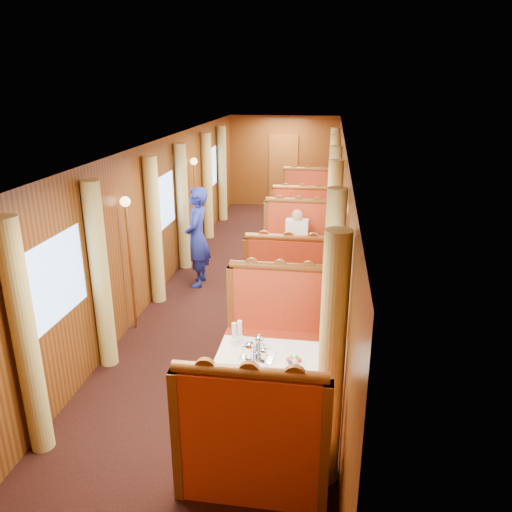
% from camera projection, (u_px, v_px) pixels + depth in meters
% --- Properties ---
extents(floor, '(3.00, 12.00, 0.01)m').
position_uv_depth(floor, '(250.00, 286.00, 8.73)').
color(floor, black).
rests_on(floor, ground).
extents(ceiling, '(3.00, 12.00, 0.01)m').
position_uv_depth(ceiling, '(249.00, 141.00, 7.89)').
color(ceiling, silver).
rests_on(ceiling, wall_left).
extents(wall_far, '(3.00, 0.01, 2.50)m').
position_uv_depth(wall_far, '(283.00, 162.00, 13.91)').
color(wall_far, brown).
rests_on(wall_far, floor).
extents(wall_near, '(3.00, 0.01, 2.50)m').
position_uv_depth(wall_near, '(75.00, 502.00, 2.72)').
color(wall_near, brown).
rests_on(wall_near, floor).
extents(wall_left, '(0.01, 12.00, 2.50)m').
position_uv_depth(wall_left, '(163.00, 214.00, 8.52)').
color(wall_left, brown).
rests_on(wall_left, floor).
extents(wall_right, '(0.01, 12.00, 2.50)m').
position_uv_depth(wall_right, '(340.00, 221.00, 8.11)').
color(wall_right, brown).
rests_on(wall_right, floor).
extents(doorway_far, '(0.80, 0.04, 2.00)m').
position_uv_depth(doorway_far, '(283.00, 171.00, 13.96)').
color(doorway_far, brown).
rests_on(doorway_far, floor).
extents(table_near, '(1.05, 0.72, 0.75)m').
position_uv_depth(table_near, '(267.00, 387.00, 5.24)').
color(table_near, white).
rests_on(table_near, floor).
extents(banquette_near_fwd, '(1.30, 0.55, 1.34)m').
position_uv_depth(banquette_near_fwd, '(253.00, 450.00, 4.28)').
color(banquette_near_fwd, '#A81812').
rests_on(banquette_near_fwd, floor).
extents(banquette_near_aft, '(1.30, 0.55, 1.34)m').
position_uv_depth(banquette_near_aft, '(278.00, 336.00, 6.17)').
color(banquette_near_aft, '#A81812').
rests_on(banquette_near_aft, floor).
extents(table_mid, '(1.05, 0.72, 0.75)m').
position_uv_depth(table_mid, '(293.00, 269.00, 8.50)').
color(table_mid, white).
rests_on(table_mid, floor).
extents(banquette_mid_fwd, '(1.30, 0.55, 1.34)m').
position_uv_depth(banquette_mid_fwd, '(288.00, 289.00, 7.54)').
color(banquette_mid_fwd, '#A81812').
rests_on(banquette_mid_fwd, floor).
extents(banquette_mid_aft, '(1.30, 0.55, 1.34)m').
position_uv_depth(banquette_mid_aft, '(297.00, 247.00, 9.43)').
color(banquette_mid_aft, '#A81812').
rests_on(banquette_mid_aft, floor).
extents(table_far, '(1.05, 0.72, 0.75)m').
position_uv_depth(table_far, '(304.00, 216.00, 11.76)').
color(table_far, white).
rests_on(table_far, floor).
extents(banquette_far_fwd, '(1.30, 0.55, 1.34)m').
position_uv_depth(banquette_far_fwd, '(302.00, 226.00, 10.80)').
color(banquette_far_fwd, '#A81812').
rests_on(banquette_far_fwd, floor).
extents(banquette_far_aft, '(1.30, 0.55, 1.34)m').
position_uv_depth(banquette_far_aft, '(307.00, 204.00, 12.69)').
color(banquette_far_aft, '#A81812').
rests_on(banquette_far_aft, floor).
extents(tea_tray, '(0.37, 0.30, 0.01)m').
position_uv_depth(tea_tray, '(258.00, 356.00, 5.09)').
color(tea_tray, silver).
rests_on(tea_tray, table_near).
extents(teapot_left, '(0.22, 0.20, 0.15)m').
position_uv_depth(teapot_left, '(250.00, 352.00, 5.03)').
color(teapot_left, silver).
rests_on(teapot_left, tea_tray).
extents(teapot_right, '(0.16, 0.13, 0.11)m').
position_uv_depth(teapot_right, '(263.00, 356.00, 5.00)').
color(teapot_right, silver).
rests_on(teapot_right, tea_tray).
extents(teapot_back, '(0.21, 0.18, 0.14)m').
position_uv_depth(teapot_back, '(259.00, 345.00, 5.17)').
color(teapot_back, silver).
rests_on(teapot_back, tea_tray).
extents(fruit_plate, '(0.24, 0.24, 0.05)m').
position_uv_depth(fruit_plate, '(294.00, 361.00, 4.97)').
color(fruit_plate, white).
rests_on(fruit_plate, table_near).
extents(cup_inboard, '(0.08, 0.08, 0.26)m').
position_uv_depth(cup_inboard, '(234.00, 337.00, 5.27)').
color(cup_inboard, white).
rests_on(cup_inboard, table_near).
extents(cup_outboard, '(0.08, 0.08, 0.26)m').
position_uv_depth(cup_outboard, '(240.00, 334.00, 5.32)').
color(cup_outboard, white).
rests_on(cup_outboard, table_near).
extents(rose_vase_mid, '(0.06, 0.06, 0.36)m').
position_uv_depth(rose_vase_mid, '(294.00, 238.00, 8.32)').
color(rose_vase_mid, silver).
rests_on(rose_vase_mid, table_mid).
extents(rose_vase_far, '(0.06, 0.06, 0.36)m').
position_uv_depth(rose_vase_far, '(304.00, 193.00, 11.57)').
color(rose_vase_far, silver).
rests_on(rose_vase_far, table_far).
extents(window_left_near, '(0.01, 1.20, 0.90)m').
position_uv_depth(window_left_near, '(55.00, 280.00, 5.19)').
color(window_left_near, '#80ADE4').
rests_on(window_left_near, wall_left).
extents(curtain_left_near_a, '(0.22, 0.22, 2.35)m').
position_uv_depth(curtain_left_near_a, '(25.00, 341.00, 4.54)').
color(curtain_left_near_a, '#D6C46D').
rests_on(curtain_left_near_a, floor).
extents(curtain_left_near_b, '(0.22, 0.22, 2.35)m').
position_uv_depth(curtain_left_near_b, '(100.00, 277.00, 5.99)').
color(curtain_left_near_b, '#D6C46D').
rests_on(curtain_left_near_b, floor).
extents(window_right_near, '(0.01, 1.20, 0.90)m').
position_uv_depth(window_right_near, '(344.00, 297.00, 4.78)').
color(window_right_near, '#80ADE4').
rests_on(window_right_near, wall_right).
extents(curtain_right_near_a, '(0.22, 0.22, 2.35)m').
position_uv_depth(curtain_right_near_a, '(331.00, 365.00, 4.16)').
color(curtain_right_near_a, '#D6C46D').
rests_on(curtain_right_near_a, floor).
extents(curtain_right_near_b, '(0.22, 0.22, 2.35)m').
position_uv_depth(curtain_right_near_b, '(332.00, 291.00, 5.61)').
color(curtain_right_near_b, '#D6C46D').
rests_on(curtain_right_near_b, floor).
extents(window_left_mid, '(0.01, 1.20, 0.90)m').
position_uv_depth(window_left_mid, '(163.00, 203.00, 8.45)').
color(window_left_mid, '#80ADE4').
rests_on(window_left_mid, wall_left).
extents(curtain_left_mid_a, '(0.22, 0.22, 2.35)m').
position_uv_depth(curtain_left_mid_a, '(155.00, 231.00, 7.80)').
color(curtain_left_mid_a, '#D6C46D').
rests_on(curtain_left_mid_a, floor).
extents(curtain_left_mid_b, '(0.22, 0.22, 2.35)m').
position_uv_depth(curtain_left_mid_b, '(183.00, 208.00, 9.25)').
color(curtain_left_mid_b, '#D6C46D').
rests_on(curtain_left_mid_b, floor).
extents(window_right_mid, '(0.01, 1.20, 0.90)m').
position_uv_depth(window_right_mid, '(340.00, 209.00, 8.04)').
color(window_right_mid, '#80ADE4').
rests_on(window_right_mid, wall_right).
extents(curtain_right_mid_a, '(0.22, 0.22, 2.35)m').
position_uv_depth(curtain_right_mid_a, '(332.00, 239.00, 7.42)').
color(curtain_right_mid_a, '#D6C46D').
rests_on(curtain_right_mid_a, floor).
extents(curtain_right_mid_b, '(0.22, 0.22, 2.35)m').
position_uv_depth(curtain_right_mid_b, '(333.00, 213.00, 8.87)').
color(curtain_right_mid_b, '#D6C46D').
rests_on(curtain_right_mid_b, floor).
extents(window_left_far, '(0.01, 1.20, 0.90)m').
position_uv_depth(window_left_far, '(211.00, 168.00, 11.71)').
color(window_left_far, '#80ADE4').
rests_on(window_left_far, wall_left).
extents(curtain_left_far_a, '(0.22, 0.22, 2.35)m').
position_uv_depth(curtain_left_far_a, '(207.00, 187.00, 11.06)').
color(curtain_left_far_a, '#D6C46D').
rests_on(curtain_left_far_a, floor).
extents(curtain_left_far_b, '(0.22, 0.22, 2.35)m').
position_uv_depth(curtain_left_far_b, '(222.00, 174.00, 12.52)').
color(curtain_left_far_b, '#D6C46D').
rests_on(curtain_left_far_b, floor).
extents(window_right_far, '(0.01, 1.20, 0.90)m').
position_uv_depth(window_right_far, '(338.00, 171.00, 11.30)').
color(window_right_far, '#80ADE4').
rests_on(window_right_far, wall_right).
extents(curtain_right_far_a, '(0.22, 0.22, 2.35)m').
position_uv_depth(curtain_right_far_a, '(333.00, 190.00, 10.68)').
color(curtain_right_far_a, '#D6C46D').
rests_on(curtain_right_far_a, floor).
extents(curtain_right_far_b, '(0.22, 0.22, 2.35)m').
position_uv_depth(curtain_right_far_b, '(333.00, 177.00, 12.14)').
color(curtain_right_far_b, '#D6C46D').
rests_on(curtain_right_far_b, floor).
extents(sconce_left_fore, '(0.14, 0.14, 1.95)m').
position_uv_depth(sconce_left_fore, '(128.00, 237.00, 6.83)').
color(sconce_left_fore, '#BF8C3F').
rests_on(sconce_left_fore, floor).
extents(sconce_right_fore, '(0.14, 0.14, 1.95)m').
position_uv_depth(sconce_right_fore, '(335.00, 246.00, 6.44)').
color(sconce_right_fore, '#BF8C3F').
rests_on(sconce_right_fore, floor).
extents(sconce_left_aft, '(0.14, 0.14, 1.95)m').
position_uv_depth(sconce_left_aft, '(195.00, 186.00, 10.09)').
color(sconce_left_aft, '#BF8C3F').
rests_on(sconce_left_aft, floor).
extents(sconce_right_aft, '(0.14, 0.14, 1.95)m').
position_uv_depth(sconce_right_aft, '(334.00, 190.00, 9.71)').
color(sconce_right_aft, '#BF8C3F').
rests_on(sconce_right_aft, floor).
extents(steward, '(0.47, 0.67, 1.73)m').
position_uv_depth(steward, '(197.00, 237.00, 8.54)').
color(steward, navy).
rests_on(steward, floor).
extents(passenger, '(0.40, 0.44, 0.76)m').
position_uv_depth(passenger, '(297.00, 235.00, 9.08)').
color(passenger, beige).
rests_on(passenger, banquette_mid_aft).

